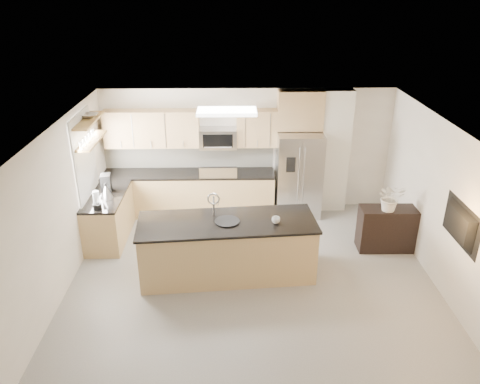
{
  "coord_description": "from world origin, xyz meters",
  "views": [
    {
      "loc": [
        -0.32,
        -6.1,
        4.57
      ],
      "look_at": [
        -0.18,
        1.3,
        1.21
      ],
      "focal_mm": 35.0,
      "sensor_mm": 36.0,
      "label": 1
    }
  ],
  "objects_px": {
    "microwave": "(218,138)",
    "television": "(456,224)",
    "cup": "(276,220)",
    "platter": "(227,221)",
    "kettle": "(106,192)",
    "credenza": "(387,229)",
    "coffee_maker": "(106,183)",
    "flower_vase": "(392,191)",
    "range": "(219,192)",
    "island": "(227,248)",
    "refrigerator": "(298,174)",
    "blender": "(97,201)",
    "bowl": "(89,115)"
  },
  "relations": [
    {
      "from": "island",
      "to": "kettle",
      "type": "bearing_deg",
      "value": 148.65
    },
    {
      "from": "cup",
      "to": "blender",
      "type": "bearing_deg",
      "value": 166.63
    },
    {
      "from": "island",
      "to": "television",
      "type": "xyz_separation_m",
      "value": [
        3.32,
        -0.81,
        0.85
      ]
    },
    {
      "from": "blender",
      "to": "flower_vase",
      "type": "relative_size",
      "value": 0.44
    },
    {
      "from": "microwave",
      "to": "television",
      "type": "relative_size",
      "value": 0.71
    },
    {
      "from": "coffee_maker",
      "to": "bowl",
      "type": "height_order",
      "value": "bowl"
    },
    {
      "from": "refrigerator",
      "to": "platter",
      "type": "xyz_separation_m",
      "value": [
        -1.47,
        -2.29,
        0.12
      ]
    },
    {
      "from": "cup",
      "to": "bowl",
      "type": "distance_m",
      "value": 3.81
    },
    {
      "from": "island",
      "to": "flower_vase",
      "type": "distance_m",
      "value": 3.05
    },
    {
      "from": "television",
      "to": "island",
      "type": "bearing_deg",
      "value": 76.28
    },
    {
      "from": "credenza",
      "to": "platter",
      "type": "distance_m",
      "value": 3.08
    },
    {
      "from": "flower_vase",
      "to": "cup",
      "type": "bearing_deg",
      "value": -159.88
    },
    {
      "from": "credenza",
      "to": "blender",
      "type": "height_order",
      "value": "blender"
    },
    {
      "from": "coffee_maker",
      "to": "platter",
      "type": "bearing_deg",
      "value": -32.02
    },
    {
      "from": "microwave",
      "to": "blender",
      "type": "relative_size",
      "value": 2.23
    },
    {
      "from": "microwave",
      "to": "platter",
      "type": "distance_m",
      "value": 2.54
    },
    {
      "from": "refrigerator",
      "to": "kettle",
      "type": "distance_m",
      "value": 3.86
    },
    {
      "from": "credenza",
      "to": "platter",
      "type": "xyz_separation_m",
      "value": [
        -2.92,
        -0.78,
        0.6
      ]
    },
    {
      "from": "coffee_maker",
      "to": "television",
      "type": "xyz_separation_m",
      "value": [
        5.61,
        -2.22,
        0.27
      ]
    },
    {
      "from": "kettle",
      "to": "television",
      "type": "distance_m",
      "value": 5.87
    },
    {
      "from": "credenza",
      "to": "kettle",
      "type": "xyz_separation_m",
      "value": [
        -5.14,
        0.35,
        0.63
      ]
    },
    {
      "from": "cup",
      "to": "flower_vase",
      "type": "height_order",
      "value": "flower_vase"
    },
    {
      "from": "credenza",
      "to": "cup",
      "type": "xyz_separation_m",
      "value": [
        -2.14,
        -0.84,
        0.64
      ]
    },
    {
      "from": "refrigerator",
      "to": "credenza",
      "type": "distance_m",
      "value": 2.15
    },
    {
      "from": "blender",
      "to": "bowl",
      "type": "bearing_deg",
      "value": 102.21
    },
    {
      "from": "refrigerator",
      "to": "flower_vase",
      "type": "relative_size",
      "value": 2.31
    },
    {
      "from": "platter",
      "to": "coffee_maker",
      "type": "distance_m",
      "value": 2.7
    },
    {
      "from": "refrigerator",
      "to": "cup",
      "type": "bearing_deg",
      "value": -106.26
    },
    {
      "from": "range",
      "to": "island",
      "type": "xyz_separation_m",
      "value": [
        0.19,
        -2.31,
        0.03
      ]
    },
    {
      "from": "island",
      "to": "kettle",
      "type": "xyz_separation_m",
      "value": [
        -2.22,
        1.11,
        0.54
      ]
    },
    {
      "from": "range",
      "to": "coffee_maker",
      "type": "bearing_deg",
      "value": -156.72
    },
    {
      "from": "island",
      "to": "blender",
      "type": "relative_size",
      "value": 8.71
    },
    {
      "from": "microwave",
      "to": "cup",
      "type": "bearing_deg",
      "value": -68.73
    },
    {
      "from": "flower_vase",
      "to": "range",
      "type": "bearing_deg",
      "value": 152.21
    },
    {
      "from": "platter",
      "to": "flower_vase",
      "type": "relative_size",
      "value": 0.53
    },
    {
      "from": "range",
      "to": "television",
      "type": "relative_size",
      "value": 1.06
    },
    {
      "from": "kettle",
      "to": "flower_vase",
      "type": "xyz_separation_m",
      "value": [
        5.1,
        -0.42,
        0.16
      ]
    },
    {
      "from": "blender",
      "to": "kettle",
      "type": "distance_m",
      "value": 0.47
    },
    {
      "from": "credenza",
      "to": "coffee_maker",
      "type": "relative_size",
      "value": 3.06
    },
    {
      "from": "microwave",
      "to": "kettle",
      "type": "xyz_separation_m",
      "value": [
        -2.02,
        -1.32,
        -0.58
      ]
    },
    {
      "from": "refrigerator",
      "to": "coffee_maker",
      "type": "relative_size",
      "value": 5.28
    },
    {
      "from": "platter",
      "to": "television",
      "type": "height_order",
      "value": "television"
    },
    {
      "from": "coffee_maker",
      "to": "credenza",
      "type": "bearing_deg",
      "value": -7.09
    },
    {
      "from": "range",
      "to": "platter",
      "type": "bearing_deg",
      "value": -85.27
    },
    {
      "from": "range",
      "to": "flower_vase",
      "type": "relative_size",
      "value": 1.48
    },
    {
      "from": "credenza",
      "to": "cup",
      "type": "height_order",
      "value": "cup"
    },
    {
      "from": "blender",
      "to": "television",
      "type": "relative_size",
      "value": 0.32
    },
    {
      "from": "cup",
      "to": "television",
      "type": "height_order",
      "value": "television"
    },
    {
      "from": "cup",
      "to": "platter",
      "type": "distance_m",
      "value": 0.79
    },
    {
      "from": "range",
      "to": "kettle",
      "type": "bearing_deg",
      "value": -149.42
    }
  ]
}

